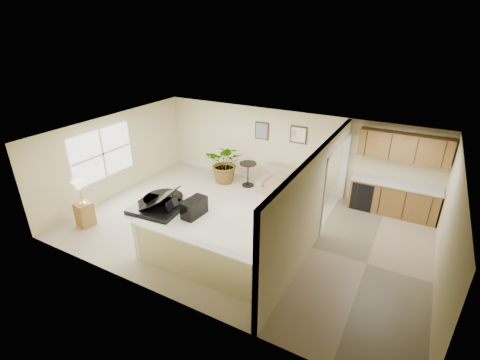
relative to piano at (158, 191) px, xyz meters
The scene contains 20 objects.
floor 2.76m from the piano, ahead, with size 9.00×9.00×0.00m, color #B7A98E.
back_wall 4.29m from the piano, 50.42° to the left, with size 9.00×0.04×2.50m, color beige.
front_wall 3.91m from the piano, 45.49° to the right, with size 9.00×0.04×2.50m, color beige.
left_wall 1.95m from the piano, behind, with size 0.04×6.00×2.50m, color beige.
right_wall 7.23m from the piano, ahead, with size 0.04×6.00×2.50m, color beige.
ceiling 3.33m from the piano, ahead, with size 9.00×6.00×0.04m, color beige.
kitchen_vinyl 5.88m from the piano, ahead, with size 2.70×6.00×0.01m, color tan.
interior_partition 4.57m from the piano, ahead, with size 0.18×5.99×2.50m.
pony_half_wall 3.44m from the piano, 36.38° to the right, with size 3.42×0.22×1.00m.
left_window 2.02m from the piano, behind, with size 0.05×2.15×1.45m, color white.
wall_art_left 3.86m from the piano, 61.63° to the left, with size 0.48×0.04×0.58m.
wall_mirror 4.58m from the piano, 47.17° to the left, with size 0.55×0.04×0.55m.
kitchen_cabinets 6.61m from the piano, 26.95° to the left, with size 2.36×0.65×2.33m.
piano is the anchor object (origin of this frame).
piano_bench 1.21m from the piano, ahead, with size 0.39×0.77×0.51m, color black.
loveseat 4.00m from the piano, 42.89° to the left, with size 1.74×1.02×0.98m.
accent_table 3.04m from the piano, 58.77° to the left, with size 0.56×0.56×0.81m.
palm_plant 2.64m from the piano, 72.71° to the left, with size 1.44×1.32×1.37m.
small_plant 4.62m from the piano, 32.10° to the left, with size 0.34×0.34×0.55m.
lamp_stand 1.99m from the piano, 122.82° to the right, with size 0.43×0.43×1.31m.
Camera 1 is at (3.69, -6.95, 5.01)m, focal length 26.00 mm.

